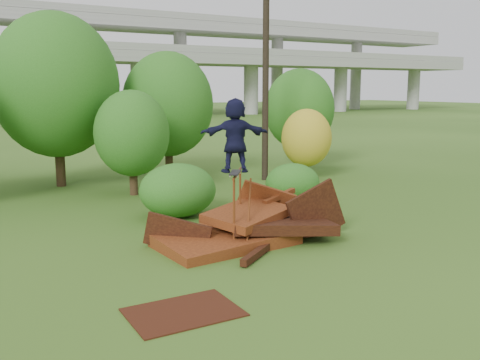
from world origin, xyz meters
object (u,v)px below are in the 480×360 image
scrap_pile (248,229)px  flat_plate (183,312)px  utility_pole (266,56)px  skater (235,135)px

scrap_pile → flat_plate: size_ratio=2.75×
scrap_pile → flat_plate: bearing=-136.3°
scrap_pile → flat_plate: (-3.45, -3.30, -0.35)m
scrap_pile → utility_pole: bearing=53.8°
scrap_pile → skater: size_ratio=2.97×
scrap_pile → skater: bearing=-152.8°
flat_plate → utility_pole: utility_pole is taller
skater → utility_pole: 10.71m
scrap_pile → utility_pole: (5.81, 7.93, 5.06)m
skater → utility_pole: (6.38, 8.22, 2.51)m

